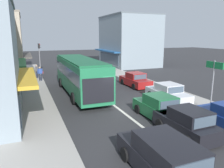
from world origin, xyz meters
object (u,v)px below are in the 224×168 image
(hatchback_queue_gap_filler, at_px, (158,107))
(pedestrian_browsing_midblock, at_px, (37,71))
(parked_sedan_kerb_second, at_px, (168,93))
(directional_road_sign, at_px, (214,74))
(hatchback_adjacent_lane_trail, at_px, (187,123))
(traffic_light_downstreet, at_px, (39,53))
(wagon_behind_bus_near, at_px, (164,159))
(parked_sedan_kerb_third, at_px, (135,80))
(city_bus, at_px, (80,74))
(pedestrian_with_handbag_near, at_px, (40,73))

(hatchback_queue_gap_filler, bearing_deg, pedestrian_browsing_midblock, 111.35)
(parked_sedan_kerb_second, bearing_deg, directional_road_sign, -70.29)
(hatchback_adjacent_lane_trail, relative_size, traffic_light_downstreet, 0.89)
(hatchback_adjacent_lane_trail, distance_m, parked_sedan_kerb_second, 6.35)
(parked_sedan_kerb_second, height_order, traffic_light_downstreet, traffic_light_downstreet)
(pedestrian_browsing_midblock, bearing_deg, traffic_light_downstreet, 81.14)
(wagon_behind_bus_near, xyz_separation_m, hatchback_queue_gap_filler, (3.25, 5.30, -0.04))
(parked_sedan_kerb_third, bearing_deg, hatchback_adjacent_lane_trail, -104.58)
(parked_sedan_kerb_third, xyz_separation_m, traffic_light_downstreet, (-8.66, 12.57, 2.19))
(parked_sedan_kerb_third, bearing_deg, hatchback_queue_gap_filler, -108.45)
(city_bus, bearing_deg, parked_sedan_kerb_second, -39.30)
(city_bus, relative_size, parked_sedan_kerb_second, 2.58)
(wagon_behind_bus_near, height_order, hatchback_queue_gap_filler, wagon_behind_bus_near)
(city_bus, xyz_separation_m, traffic_light_downstreet, (-2.55, 13.43, 0.97))
(hatchback_queue_gap_filler, height_order, directional_road_sign, directional_road_sign)
(parked_sedan_kerb_second, xyz_separation_m, directional_road_sign, (1.18, -3.30, 2.01))
(city_bus, relative_size, hatchback_queue_gap_filler, 2.91)
(directional_road_sign, distance_m, pedestrian_with_handbag_near, 18.38)
(directional_road_sign, bearing_deg, hatchback_queue_gap_filler, 173.10)
(hatchback_queue_gap_filler, relative_size, pedestrian_browsing_midblock, 2.29)
(directional_road_sign, xyz_separation_m, pedestrian_with_handbag_near, (-10.21, 15.21, -1.61))
(hatchback_queue_gap_filler, bearing_deg, city_bus, 112.69)
(pedestrian_with_handbag_near, bearing_deg, wagon_behind_bus_near, -81.53)
(pedestrian_browsing_midblock, bearing_deg, city_bus, -69.84)
(wagon_behind_bus_near, height_order, parked_sedan_kerb_third, wagon_behind_bus_near)
(hatchback_adjacent_lane_trail, height_order, hatchback_queue_gap_filler, same)
(directional_road_sign, bearing_deg, hatchback_adjacent_lane_trail, -150.00)
(hatchback_adjacent_lane_trail, height_order, parked_sedan_kerb_third, hatchback_adjacent_lane_trail)
(hatchback_queue_gap_filler, distance_m, pedestrian_with_handbag_near, 15.99)
(city_bus, height_order, traffic_light_downstreet, traffic_light_downstreet)
(traffic_light_downstreet, distance_m, directional_road_sign, 23.76)
(traffic_light_downstreet, bearing_deg, hatchback_adjacent_lane_trail, -76.68)
(parked_sedan_kerb_second, relative_size, pedestrian_with_handbag_near, 2.58)
(wagon_behind_bus_near, xyz_separation_m, parked_sedan_kerb_second, (6.04, 8.12, -0.08))
(parked_sedan_kerb_second, bearing_deg, hatchback_adjacent_lane_trail, -117.09)
(wagon_behind_bus_near, bearing_deg, pedestrian_with_handbag_near, 98.47)
(hatchback_queue_gap_filler, distance_m, parked_sedan_kerb_third, 9.08)
(city_bus, bearing_deg, pedestrian_browsing_midblock, 110.16)
(parked_sedan_kerb_second, bearing_deg, wagon_behind_bus_near, -126.65)
(hatchback_adjacent_lane_trail, xyz_separation_m, parked_sedan_kerb_second, (2.89, 5.65, -0.05))
(traffic_light_downstreet, bearing_deg, parked_sedan_kerb_third, -55.42)
(wagon_behind_bus_near, distance_m, directional_road_sign, 8.90)
(parked_sedan_kerb_second, relative_size, parked_sedan_kerb_third, 0.99)
(hatchback_adjacent_lane_trail, distance_m, hatchback_queue_gap_filler, 2.83)
(traffic_light_downstreet, relative_size, directional_road_sign, 1.17)
(parked_sedan_kerb_third, xyz_separation_m, pedestrian_with_handbag_near, (-9.11, 6.11, 0.40))
(parked_sedan_kerb_third, bearing_deg, parked_sedan_kerb_second, -90.86)
(city_bus, relative_size, hatchback_adjacent_lane_trail, 2.90)
(traffic_light_downstreet, relative_size, pedestrian_with_handbag_near, 2.58)
(hatchback_adjacent_lane_trail, bearing_deg, city_bus, 106.51)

